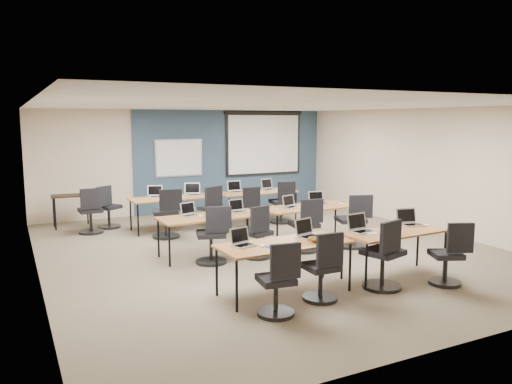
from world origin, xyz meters
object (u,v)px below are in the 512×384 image
training_table_back_right (257,193)px  task_chair_6 (306,230)px  laptop_3 (410,221)px  laptop_9 (194,192)px  laptop_8 (156,194)px  utility_table (71,199)px  training_table_front_right (395,234)px  task_chair_0 (278,286)px  training_table_mid_left (211,218)px  task_chair_7 (353,225)px  laptop_5 (238,209)px  task_chair_10 (248,212)px  spare_chair_a (108,211)px  laptop_0 (242,241)px  training_table_mid_right (309,208)px  task_chair_4 (213,240)px  whiteboard (179,158)px  projector_screen (264,140)px  training_table_front_left (284,246)px  laptop_11 (268,187)px  training_table_back_left (174,199)px  spare_chair_b (91,215)px  laptop_10 (236,189)px  laptop_4 (189,212)px  laptop_7 (318,201)px  laptop_2 (361,227)px  laptop_1 (307,232)px  laptop_6 (291,204)px  task_chair_1 (323,273)px  task_chair_3 (449,259)px  task_chair_5 (258,237)px  task_chair_9 (214,214)px  task_chair_8 (167,217)px  task_chair_2 (384,260)px  task_chair_11 (282,206)px

training_table_back_right → task_chair_6: size_ratio=1.87×
laptop_3 → laptop_9: laptop_9 is taller
laptop_8 → training_table_back_right: bearing=7.8°
utility_table → training_table_front_right: bearing=-52.9°
training_table_back_right → task_chair_0: 5.92m
training_table_mid_left → task_chair_7: task_chair_7 is taller
task_chair_0 → task_chair_6: task_chair_6 is taller
laptop_5 → task_chair_10: bearing=51.0°
task_chair_0 → spare_chair_a: size_ratio=0.98×
laptop_0 → laptop_9: laptop_9 is taller
training_table_back_right → training_table_mid_right: bearing=-91.7°
task_chair_4 → task_chair_10: size_ratio=1.03×
whiteboard → projector_screen: bearing=-0.5°
task_chair_6 → laptop_8: task_chair_6 is taller
training_table_front_left → laptop_11: laptop_11 is taller
training_table_back_left → spare_chair_b: (-1.74, 0.40, -0.27)m
training_table_front_left → laptop_11: (2.36, 4.89, 0.11)m
projector_screen → task_chair_7: size_ratio=2.31×
training_table_back_right → laptop_10: 0.53m
training_table_front_left → spare_chair_a: (-1.43, 5.51, -0.28)m
training_table_front_right → laptop_4: laptop_4 is taller
whiteboard → laptop_8: size_ratio=3.85×
laptop_4 → laptop_8: (0.07, 2.45, 0.00)m
laptop_3 → laptop_7: size_ratio=1.10×
laptop_11 → task_chair_10: bearing=-151.6°
training_table_mid_left → laptop_2: laptop_2 is taller
laptop_0 → laptop_9: bearing=63.6°
task_chair_10 → training_table_back_left: bearing=152.9°
training_table_front_right → laptop_1: laptop_1 is taller
laptop_6 → spare_chair_b: size_ratio=0.31×
task_chair_1 → laptop_10: 5.50m
laptop_8 → task_chair_3: bearing=-49.6°
training_table_mid_left → laptop_7: size_ratio=5.88×
training_table_back_right → laptop_6: 2.29m
laptop_10 → utility_table: size_ratio=0.41×
training_table_back_right → laptop_3: laptop_3 is taller
laptop_11 → training_table_back_right: bearing=-168.5°
task_chair_3 → task_chair_5: bearing=150.7°
task_chair_9 → spare_chair_a: (-1.94, 1.59, -0.03)m
task_chair_9 → projector_screen: bearing=23.1°
task_chair_8 → whiteboard: bearing=78.9°
whiteboard → training_table_back_left: (-0.75, -1.92, -0.76)m
laptop_4 → task_chair_8: task_chair_8 is taller
training_table_back_right → task_chair_2: (-0.57, -5.19, -0.26)m
utility_table → task_chair_8: bearing=-46.8°
laptop_1 → task_chair_11: task_chair_11 is taller
laptop_3 → task_chair_4: (-2.79, 1.69, -0.38)m
training_table_mid_left → utility_table: utility_table is taller
laptop_3 → spare_chair_a: size_ratio=0.36×
training_table_back_right → task_chair_6: task_chair_6 is taller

